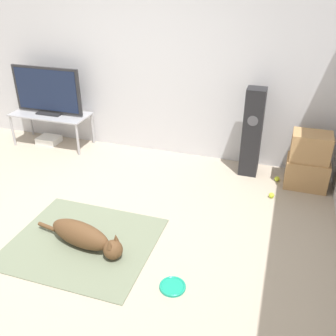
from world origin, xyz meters
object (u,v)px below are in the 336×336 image
Objects in this scene: dog at (85,236)px; tennis_ball_by_boxes at (277,179)px; floor_speaker at (252,133)px; cardboard_box_upper at (311,147)px; game_console at (49,140)px; tv_stand at (51,117)px; frisbee at (173,286)px; cardboard_box_lower at (306,173)px; tv at (47,91)px; tennis_ball_near_speaker at (272,195)px.

dog reaches higher than tennis_ball_by_boxes.
tennis_ball_by_boxes is (0.39, -0.12, -0.54)m from floor_speaker.
cardboard_box_upper is 1.40× the size of game_console.
floor_speaker is 2.99m from tv_stand.
floor_speaker reaches higher than frisbee.
cardboard_box_upper is (1.06, 2.15, 0.52)m from frisbee.
cardboard_box_lower is 0.43× the size of tv_stand.
tv is at bearing 178.00° from tennis_ball_by_boxes.
cardboard_box_upper reaches higher than cardboard_box_lower.
dog is 2.27× the size of cardboard_box_upper.
frisbee is at bearing -116.43° from cardboard_box_lower.
cardboard_box_lower is (2.04, 1.91, 0.05)m from dog.
cardboard_box_lower is 3.72m from tv_stand.
tennis_ball_near_speaker reaches higher than frisbee.
floor_speaker reaches higher than cardboard_box_upper.
cardboard_box_upper reaches higher than dog.
frisbee is 2.37m from floor_speaker.
cardboard_box_upper is 3.70m from tv_stand.
floor_speaker reaches higher than cardboard_box_lower.
game_console is (-3.82, 0.13, -0.13)m from cardboard_box_lower.
tv reaches higher than tennis_ball_by_boxes.
tv reaches higher than cardboard_box_upper.
dog is at bearing -138.15° from tennis_ball_near_speaker.
tennis_ball_by_boxes is at bearing -1.95° from tv_stand.
frisbee is 2.41m from cardboard_box_lower.
cardboard_box_upper is 0.39× the size of floor_speaker.
frisbee is 0.21× the size of tv.
floor_speaker is at bearing 0.02° from tv.
frisbee is at bearing -108.77° from tennis_ball_by_boxes.
dog is 15.63× the size of tennis_ball_near_speaker.
dog is at bearing -131.55° from tennis_ball_by_boxes.
cardboard_box_lower is 0.47× the size of tv.
tv_stand reaches higher than tennis_ball_by_boxes.
tv_stand is 3.40m from tennis_ball_by_boxes.
dog is 2.57m from tennis_ball_by_boxes.
cardboard_box_lower reaches higher than tennis_ball_by_boxes.
floor_speaker is (-0.72, 0.13, 0.39)m from cardboard_box_lower.
dog reaches higher than game_console.
frisbee is at bearing -116.23° from cardboard_box_upper.
game_console reaches higher than tennis_ball_by_boxes.
frisbee is at bearing -40.76° from tv_stand.
cardboard_box_lower is at bearing -1.92° from tv.
cardboard_box_upper is at bearing 63.77° from frisbee.
tennis_ball_near_speaker is (-0.36, -0.43, -0.50)m from cardboard_box_upper.
tv is at bearing 90.00° from tv_stand.
tv is at bearing 129.32° from dog.
tennis_ball_by_boxes is (-0.34, 0.01, -0.15)m from cardboard_box_lower.
tennis_ball_near_speaker is (3.33, -0.55, -0.81)m from tv.
tv_stand is at bearing 139.24° from frisbee.
tv_stand is 3.62× the size of game_console.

